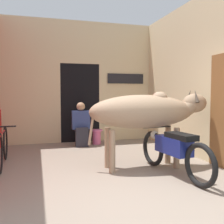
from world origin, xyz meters
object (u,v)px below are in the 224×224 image
at_px(bicycle, 3,147).
at_px(plastic_stool, 97,136).
at_px(shopkeeper_seated, 81,123).
at_px(cow, 147,112).
at_px(motorcycle_near, 173,149).

distance_m(bicycle, plastic_stool, 2.74).
height_order(bicycle, shopkeeper_seated, shopkeeper_seated).
bearing_deg(cow, bicycle, 161.76).
height_order(cow, bicycle, cow).
bearing_deg(bicycle, shopkeeper_seated, 40.71).
bearing_deg(cow, plastic_stool, 98.89).
distance_m(motorcycle_near, shopkeeper_seated, 3.10).
bearing_deg(plastic_stool, cow, -81.11).
height_order(shopkeeper_seated, plastic_stool, shopkeeper_seated).
bearing_deg(motorcycle_near, cow, 113.22).
bearing_deg(plastic_stool, motorcycle_near, -78.36).
relative_size(cow, plastic_stool, 5.87).
bearing_deg(shopkeeper_seated, motorcycle_near, -69.62).
bearing_deg(bicycle, motorcycle_near, -26.54).
relative_size(bicycle, shopkeeper_seated, 1.52).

